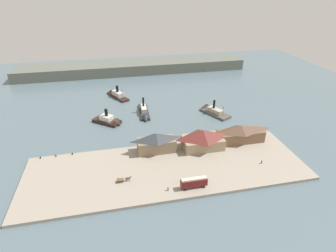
# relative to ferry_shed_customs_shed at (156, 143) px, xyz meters

# --- Properties ---
(ground_plane) EXTENTS (320.00, 320.00, 0.00)m
(ground_plane) POSITION_rel_ferry_shed_customs_shed_xyz_m (2.06, 9.36, -5.30)
(ground_plane) COLOR slate
(quay_promenade) EXTENTS (110.00, 36.00, 1.20)m
(quay_promenade) POSITION_rel_ferry_shed_customs_shed_xyz_m (2.06, -12.64, -4.70)
(quay_promenade) COLOR #9E9384
(quay_promenade) RESTS_ON ground
(seawall_edge) EXTENTS (110.00, 0.80, 1.00)m
(seawall_edge) POSITION_rel_ferry_shed_customs_shed_xyz_m (2.06, 5.76, -4.80)
(seawall_edge) COLOR gray
(seawall_edge) RESTS_ON ground
(ferry_shed_customs_shed) EXTENTS (16.53, 7.47, 8.09)m
(ferry_shed_customs_shed) POSITION_rel_ferry_shed_customs_shed_xyz_m (0.00, 0.00, 0.00)
(ferry_shed_customs_shed) COLOR #847056
(ferry_shed_customs_shed) RESTS_ON quay_promenade
(ferry_shed_east_terminal) EXTENTS (17.83, 10.61, 8.45)m
(ferry_shed_east_terminal) POSITION_rel_ferry_shed_customs_shed_xyz_m (20.33, -1.55, 0.20)
(ferry_shed_east_terminal) COLOR #998466
(ferry_shed_east_terminal) RESTS_ON quay_promenade
(ferry_shed_central_terminal) EXTENTS (21.53, 7.82, 8.02)m
(ferry_shed_central_terminal) POSITION_rel_ferry_shed_customs_shed_xyz_m (38.75, -0.08, -0.03)
(ferry_shed_central_terminal) COLOR brown
(ferry_shed_central_terminal) RESTS_ON quay_promenade
(street_tram) EXTENTS (9.53, 2.48, 4.07)m
(street_tram) POSITION_rel_ferry_shed_customs_shed_xyz_m (8.92, -25.98, -1.71)
(street_tram) COLOR maroon
(street_tram) RESTS_ON quay_promenade
(horse_cart) EXTENTS (5.42, 1.58, 1.87)m
(horse_cart) POSITION_rel_ferry_shed_customs_shed_xyz_m (-15.43, -17.49, -3.17)
(horse_cart) COLOR brown
(horse_cart) RESTS_ON quay_promenade
(pedestrian_standing_center) EXTENTS (0.38, 0.38, 1.53)m
(pedestrian_standing_center) POSITION_rel_ferry_shed_customs_shed_xyz_m (39.94, -18.01, -3.40)
(pedestrian_standing_center) COLOR #232328
(pedestrian_standing_center) RESTS_ON quay_promenade
(pedestrian_near_west_shed) EXTENTS (0.40, 0.40, 1.63)m
(pedestrian_near_west_shed) POSITION_rel_ferry_shed_customs_shed_xyz_m (-0.40, -25.71, -3.36)
(pedestrian_near_west_shed) COLOR #3D4C42
(pedestrian_near_west_shed) RESTS_ON quay_promenade
(pedestrian_walking_west) EXTENTS (0.37, 0.37, 1.51)m
(pedestrian_walking_west) POSITION_rel_ferry_shed_customs_shed_xyz_m (14.09, -25.28, -3.41)
(pedestrian_walking_west) COLOR #33384C
(pedestrian_walking_west) RESTS_ON quay_promenade
(mooring_post_east) EXTENTS (0.44, 0.44, 0.90)m
(mooring_post_east) POSITION_rel_ferry_shed_customs_shed_xyz_m (-48.23, 4.43, -3.65)
(mooring_post_east) COLOR black
(mooring_post_east) RESTS_ON quay_promenade
(mooring_post_center_east) EXTENTS (0.44, 0.44, 0.90)m
(mooring_post_center_east) POSITION_rel_ferry_shed_customs_shed_xyz_m (-42.12, 4.52, -3.65)
(mooring_post_center_east) COLOR black
(mooring_post_center_east) RESTS_ON quay_promenade
(mooring_post_center_west) EXTENTS (0.44, 0.44, 0.90)m
(mooring_post_center_west) POSITION_rel_ferry_shed_customs_shed_xyz_m (-35.45, 4.51, -3.65)
(mooring_post_center_west) COLOR black
(mooring_post_center_west) RESTS_ON quay_promenade
(ferry_outer_harbor) EXTENTS (16.38, 14.82, 9.92)m
(ferry_outer_harbor) POSITION_rel_ferry_shed_customs_shed_xyz_m (-19.12, 32.40, -3.91)
(ferry_outer_harbor) COLOR black
(ferry_outer_harbor) RESTS_ON ground
(ferry_near_quay) EXTENTS (5.58, 22.41, 10.46)m
(ferry_near_quay) POSITION_rel_ferry_shed_customs_shed_xyz_m (-0.15, 38.59, -4.06)
(ferry_near_quay) COLOR #23282D
(ferry_near_quay) RESTS_ON ground
(ferry_approaching_west) EXTENTS (14.65, 20.26, 10.53)m
(ferry_approaching_west) POSITION_rel_ferry_shed_customs_shed_xyz_m (37.42, 33.83, -4.18)
(ferry_approaching_west) COLOR #514C47
(ferry_approaching_west) RESTS_ON ground
(ferry_departing_north) EXTENTS (14.18, 21.06, 9.44)m
(ferry_departing_north) POSITION_rel_ferry_shed_customs_shed_xyz_m (-14.44, 69.76, -3.92)
(ferry_departing_north) COLOR black
(ferry_departing_north) RESTS_ON ground
(far_headland) EXTENTS (180.00, 24.00, 8.00)m
(far_headland) POSITION_rel_ferry_shed_customs_shed_xyz_m (2.06, 119.36, -1.30)
(far_headland) COLOR #60665B
(far_headland) RESTS_ON ground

